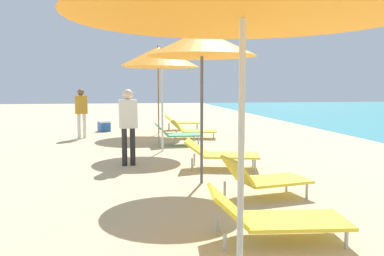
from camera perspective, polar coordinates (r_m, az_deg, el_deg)
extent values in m
cylinder|color=silver|center=(3.00, 7.10, -5.00)|extent=(0.05, 0.05, 2.13)
cube|color=yellow|center=(4.45, 14.59, -12.83)|extent=(1.17, 0.74, 0.04)
cube|color=yellow|center=(4.24, 5.07, -11.06)|extent=(0.44, 0.66, 0.35)
cylinder|color=#B2B2B7|center=(4.88, 18.79, -12.72)|extent=(0.04, 0.04, 0.19)
cylinder|color=#B2B2B7|center=(4.42, 21.44, -14.80)|extent=(0.04, 0.04, 0.19)
cylinder|color=#B2B2B7|center=(4.57, 3.80, -13.67)|extent=(0.04, 0.04, 0.19)
cylinder|color=#B2B2B7|center=(4.08, 4.75, -16.16)|extent=(0.04, 0.04, 0.19)
cylinder|color=#4C4C51|center=(6.60, 1.42, 1.07)|extent=(0.05, 0.05, 2.13)
cone|color=orange|center=(6.61, 1.45, 12.19)|extent=(1.81, 1.81, 0.43)
sphere|color=#4C4C51|center=(6.65, 1.45, 14.28)|extent=(0.06, 0.06, 0.06)
cube|color=yellow|center=(7.93, 5.75, -3.96)|extent=(1.22, 0.92, 0.04)
cube|color=yellow|center=(7.92, 0.47, -2.77)|extent=(0.55, 0.75, 0.31)
cylinder|color=#B2B2B7|center=(8.25, 8.80, -4.61)|extent=(0.04, 0.04, 0.25)
cylinder|color=#B2B2B7|center=(7.69, 9.09, -5.40)|extent=(0.04, 0.04, 0.25)
cylinder|color=#B2B2B7|center=(8.26, 0.35, -4.54)|extent=(0.04, 0.04, 0.25)
cylinder|color=#B2B2B7|center=(7.70, 0.01, -5.31)|extent=(0.04, 0.04, 0.25)
cube|color=yellow|center=(6.03, 11.81, -7.40)|extent=(1.08, 0.80, 0.04)
cube|color=yellow|center=(5.70, 6.57, -6.12)|extent=(0.38, 0.67, 0.37)
cylinder|color=#B2B2B7|center=(6.49, 13.51, -7.72)|extent=(0.04, 0.04, 0.23)
cylinder|color=#B2B2B7|center=(6.06, 16.29, -8.76)|extent=(0.04, 0.04, 0.23)
cylinder|color=#B2B2B7|center=(5.98, 4.77, -8.74)|extent=(0.04, 0.04, 0.23)
cylinder|color=#B2B2B7|center=(5.52, 7.07, -10.03)|extent=(0.04, 0.04, 0.23)
cylinder|color=silver|center=(9.94, -4.32, 2.66)|extent=(0.05, 0.05, 2.11)
cone|color=orange|center=(9.95, -4.38, 10.14)|extent=(1.88, 1.88, 0.48)
sphere|color=silver|center=(9.97, -4.39, 11.70)|extent=(0.06, 0.06, 0.06)
cube|color=#4CA572|center=(11.05, -1.29, -0.99)|extent=(0.97, 0.74, 0.04)
cube|color=#4CA572|center=(10.94, -4.46, -0.22)|extent=(0.34, 0.71, 0.31)
cylinder|color=#B2B2B7|center=(11.43, 0.28, -1.53)|extent=(0.04, 0.04, 0.27)
cylinder|color=#B2B2B7|center=(10.85, 0.93, -1.94)|extent=(0.04, 0.04, 0.27)
cylinder|color=#B2B2B7|center=(11.27, -4.84, -1.66)|extent=(0.04, 0.04, 0.27)
cylinder|color=#B2B2B7|center=(10.68, -4.47, -2.09)|extent=(0.04, 0.04, 0.27)
cylinder|color=olive|center=(13.60, -4.87, 4.05)|extent=(0.05, 0.05, 2.35)
cone|color=orange|center=(13.64, -4.92, 10.31)|extent=(2.52, 2.52, 0.63)
sphere|color=olive|center=(13.67, -4.94, 11.75)|extent=(0.06, 0.06, 0.06)
cube|color=yellow|center=(14.95, -0.74, 0.78)|extent=(1.06, 0.80, 0.04)
cube|color=yellow|center=(14.95, -3.24, 1.36)|extent=(0.44, 0.71, 0.30)
cylinder|color=#B2B2B7|center=(15.25, 0.72, 0.33)|extent=(0.04, 0.04, 0.25)
cylinder|color=#B2B2B7|center=(14.69, 0.78, 0.11)|extent=(0.04, 0.04, 0.25)
cylinder|color=#B2B2B7|center=(15.26, -3.31, 0.33)|extent=(0.04, 0.04, 0.25)
cylinder|color=#B2B2B7|center=(14.69, -3.40, 0.11)|extent=(0.04, 0.04, 0.25)
cube|color=yellow|center=(12.49, 1.12, -0.44)|extent=(1.20, 0.87, 0.04)
cube|color=yellow|center=(12.52, -2.15, 0.36)|extent=(0.51, 0.72, 0.33)
cylinder|color=#B2B2B7|center=(12.77, 3.15, -0.88)|extent=(0.04, 0.04, 0.21)
cylinder|color=#B2B2B7|center=(12.23, 3.14, -1.19)|extent=(0.04, 0.04, 0.21)
cylinder|color=#B2B2B7|center=(12.83, -2.25, -0.84)|extent=(0.04, 0.04, 0.21)
cylinder|color=#B2B2B7|center=(12.29, -2.50, -1.15)|extent=(0.04, 0.04, 0.21)
cylinder|color=silver|center=(13.01, -15.30, 0.30)|extent=(0.11, 0.11, 0.78)
cylinder|color=silver|center=(12.99, -16.04, 0.27)|extent=(0.11, 0.11, 0.78)
cube|color=orange|center=(12.95, -15.75, 3.27)|extent=(0.41, 0.31, 0.58)
sphere|color=brown|center=(12.94, -15.80, 5.02)|extent=(0.21, 0.21, 0.21)
cylinder|color=#262628|center=(8.26, -9.74, -2.73)|extent=(0.11, 0.11, 0.78)
cylinder|color=#262628|center=(8.29, -8.58, -2.69)|extent=(0.11, 0.11, 0.78)
cube|color=silver|center=(8.20, -9.24, 2.03)|extent=(0.39, 0.27, 0.59)
sphere|color=beige|center=(8.18, -9.29, 4.82)|extent=(0.21, 0.21, 0.21)
cube|color=#2659B2|center=(14.80, -12.60, 0.16)|extent=(0.49, 0.52, 0.33)
cube|color=white|center=(14.78, -12.62, 0.90)|extent=(0.50, 0.53, 0.06)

